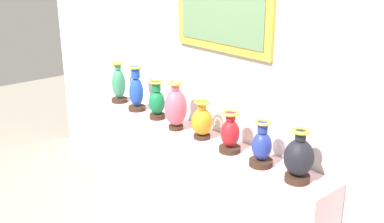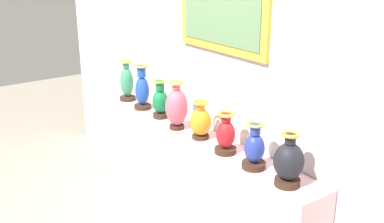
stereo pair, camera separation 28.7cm
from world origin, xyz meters
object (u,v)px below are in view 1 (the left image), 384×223
Objects in this scene: vase_jade at (119,84)px; vase_amber at (202,122)px; vase_crimson at (230,134)px; vase_cobalt at (262,147)px; vase_rose at (176,107)px; vase_sapphire at (136,91)px; vase_onyx at (299,159)px; vase_emerald at (157,102)px.

vase_amber is at bearing -0.41° from vase_jade.
vase_cobalt is (0.29, -0.00, -0.00)m from vase_crimson.
vase_jade is at bearing 177.43° from vase_rose.
vase_amber is 0.61m from vase_cobalt.
vase_crimson is at bearing 1.22° from vase_rose.
vase_crimson is (1.19, -0.02, -0.04)m from vase_sapphire.
vase_crimson is 0.29m from vase_cobalt.
vase_sapphire is 0.59m from vase_rose.
vase_rose reaches higher than vase_onyx.
vase_crimson is (0.32, -0.02, 0.00)m from vase_amber.
vase_rose is (0.30, -0.03, 0.04)m from vase_emerald.
vase_cobalt is at bearing -1.27° from vase_emerald.
vase_sapphire reaches higher than vase_onyx.
vase_sapphire is 1.19m from vase_crimson.
vase_rose is 0.89m from vase_cobalt.
vase_jade reaches higher than vase_amber.
vase_crimson is at bearing 179.20° from vase_cobalt.
vase_onyx is at bearing -0.84° from vase_jade.
vase_onyx is (1.77, -0.02, -0.02)m from vase_sapphire.
vase_amber is (0.87, 0.00, -0.04)m from vase_sapphire.
vase_sapphire is 1.29× the size of vase_cobalt.
vase_sapphire reaches higher than vase_jade.
vase_amber is at bearing 178.61° from vase_onyx.
vase_jade is 1.12× the size of vase_onyx.
vase_rose is at bearing -179.51° from vase_onyx.
vase_cobalt reaches higher than vase_amber.
vase_jade is at bearing 179.59° from vase_amber.
vase_jade is 2.08m from vase_onyx.
vase_jade is 0.96× the size of vase_sapphire.
vase_onyx is (1.48, -0.02, 0.01)m from vase_emerald.
vase_jade is 1.18× the size of vase_emerald.
vase_emerald is 0.30m from vase_rose.
vase_crimson is at bearing -1.07° from vase_jade.
vase_onyx reaches higher than vase_cobalt.
vase_onyx reaches higher than vase_emerald.
vase_onyx is at bearing -0.96° from vase_emerald.
vase_sapphire is 0.30m from vase_emerald.
vase_cobalt is at bearing 0.55° from vase_rose.
vase_crimson is at bearing -1.43° from vase_emerald.
vase_amber is (0.57, -0.00, -0.01)m from vase_emerald.
vase_onyx is at bearing -0.26° from vase_crimson.
vase_amber is 0.98× the size of vase_crimson.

